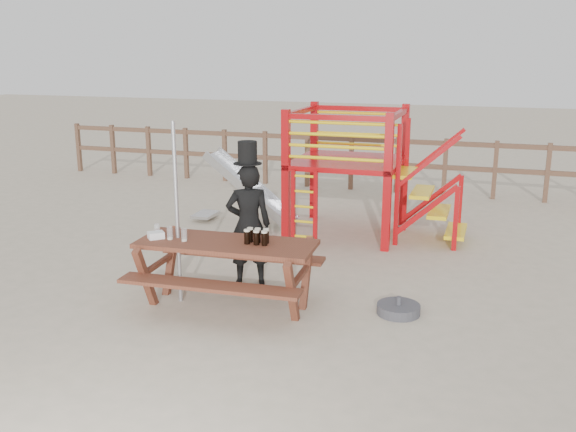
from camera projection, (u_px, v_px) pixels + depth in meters
The scene contains 10 objects.
ground at pixel (259, 311), 7.55m from camera, with size 60.00×60.00×0.00m, color #C1AF96.
back_fence at pixel (374, 157), 13.79m from camera, with size 15.09×0.09×1.20m.
playground_fort at pixel (343, 170), 10.53m from camera, with size 4.71×1.84×2.10m.
picnic_table at pixel (227, 266), 7.56m from camera, with size 2.15×1.54×0.81m.
man_with_hat at pixel (249, 222), 8.23m from camera, with size 0.69×0.59×1.88m.
metal_pole at pixel (177, 214), 7.58m from camera, with size 0.05×0.05×2.20m, color #B2B2B7.
parasol_base at pixel (398, 309), 7.45m from camera, with size 0.50×0.50×0.21m.
paper_bag at pixel (156, 235), 7.61m from camera, with size 0.18×0.14×0.08m, color white.
stout_pints at pixel (257, 236), 7.39m from camera, with size 0.28×0.17×0.17m.
empty_glasses at pixel (170, 233), 7.58m from camera, with size 0.47×0.15×0.15m.
Camera 1 is at (2.53, -6.56, 2.98)m, focal length 40.00 mm.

